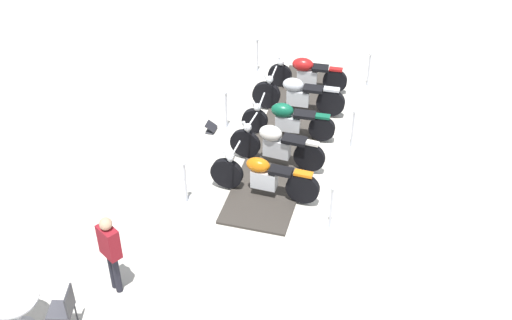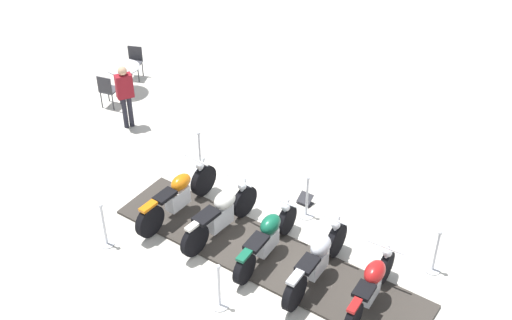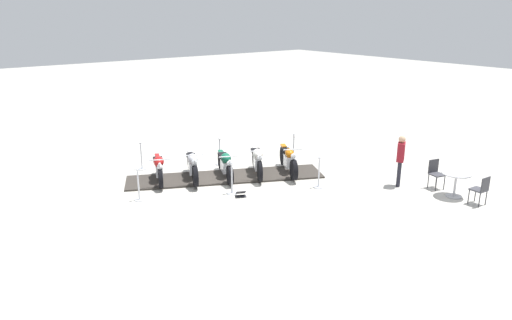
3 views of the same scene
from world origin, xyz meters
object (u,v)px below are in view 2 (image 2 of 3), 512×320
at_px(stanchion_left_mid, 219,293).
at_px(bystander_person, 125,92).
at_px(motorcycle_cream, 221,213).
at_px(cafe_chair_across_table, 134,60).
at_px(stanchion_right_rear, 200,158).
at_px(motorcycle_chrome, 317,259).
at_px(motorcycle_maroon, 371,284).
at_px(stanchion_right_front, 435,257).
at_px(cafe_table, 124,73).
at_px(stanchion_left_rear, 105,231).
at_px(info_placard, 305,201).
at_px(cafe_chair_near_table, 108,89).
at_px(motorcycle_copper, 178,195).
at_px(stanchion_right_mid, 307,204).
at_px(motorcycle_forest, 267,237).

distance_m(stanchion_left_mid, bystander_person, 6.39).
xyz_separation_m(motorcycle_cream, bystander_person, (-3.56, -3.01, 0.44)).
bearing_deg(cafe_chair_across_table, stanchion_right_rear, 37.33).
bearing_deg(stanchion_left_mid, motorcycle_chrome, 117.92).
height_order(motorcycle_maroon, motorcycle_cream, motorcycle_cream).
height_order(stanchion_right_front, cafe_table, stanchion_right_front).
distance_m(stanchion_right_front, cafe_table, 9.56).
relative_size(motorcycle_chrome, stanchion_left_rear, 2.06).
relative_size(info_placard, cafe_chair_near_table, 0.41).
xyz_separation_m(stanchion_left_rear, stanchion_left_mid, (1.25, 2.52, -0.04)).
distance_m(stanchion_right_front, cafe_chair_near_table, 9.27).
xyz_separation_m(stanchion_right_rear, stanchion_left_mid, (3.93, 1.19, 0.00)).
height_order(stanchion_right_front, cafe_chair_across_table, stanchion_right_front).
distance_m(motorcycle_copper, stanchion_right_mid, 2.66).
bearing_deg(bystander_person, motorcycle_cream, 8.08).
bearing_deg(stanchion_left_rear, motorcycle_cream, 105.57).
distance_m(motorcycle_chrome, stanchion_left_mid, 1.90).
bearing_deg(motorcycle_maroon, stanchion_right_rear, 70.32).
distance_m(motorcycle_forest, stanchion_left_mid, 1.54).
xyz_separation_m(motorcycle_maroon, cafe_table, (-6.63, -6.55, 0.06)).
relative_size(stanchion_left_rear, stanchion_right_mid, 1.02).
bearing_deg(motorcycle_maroon, cafe_table, 67.53).
xyz_separation_m(motorcycle_chrome, stanchion_left_mid, (0.88, -1.66, -0.21)).
bearing_deg(cafe_chair_across_table, stanchion_left_rear, 14.55).
bearing_deg(motorcycle_maroon, stanchion_left_mid, 121.57).
distance_m(stanchion_left_rear, stanchion_left_mid, 2.81).
height_order(cafe_table, bystander_person, bystander_person).
height_order(motorcycle_forest, motorcycle_copper, motorcycle_copper).
bearing_deg(stanchion_right_front, cafe_table, -125.85).
bearing_deg(motorcycle_copper, motorcycle_chrome, -87.60).
bearing_deg(motorcycle_forest, stanchion_right_rear, 59.25).
xyz_separation_m(cafe_chair_near_table, cafe_chair_across_table, (-1.62, 0.23, -0.02)).
bearing_deg(motorcycle_copper, motorcycle_maroon, -87.45).
bearing_deg(stanchion_right_mid, motorcycle_forest, -26.40).
distance_m(motorcycle_maroon, stanchion_left_mid, 2.69).
distance_m(cafe_table, cafe_chair_near_table, 0.82).
xyz_separation_m(motorcycle_chrome, motorcycle_forest, (-0.49, -0.99, -0.03)).
height_order(motorcycle_chrome, cafe_chair_near_table, motorcycle_chrome).
height_order(motorcycle_cream, stanchion_right_front, motorcycle_cream).
distance_m(motorcycle_copper, stanchion_left_mid, 2.69).
height_order(stanchion_left_mid, cafe_chair_across_table, stanchion_left_mid).
bearing_deg(stanchion_right_front, stanchion_right_rear, -116.33).
bearing_deg(motorcycle_forest, motorcycle_maroon, -92.92).
bearing_deg(motorcycle_forest, cafe_table, 62.12).
xyz_separation_m(stanchion_left_mid, cafe_table, (-7.04, -3.90, 0.26)).
height_order(motorcycle_cream, cafe_chair_near_table, motorcycle_cream).
xyz_separation_m(stanchion_left_rear, info_placard, (-1.83, 3.79, -0.29)).
height_order(motorcycle_maroon, cafe_chair_near_table, motorcycle_maroon).
distance_m(motorcycle_maroon, bystander_person, 7.81).
height_order(stanchion_left_rear, cafe_chair_across_table, stanchion_left_rear).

